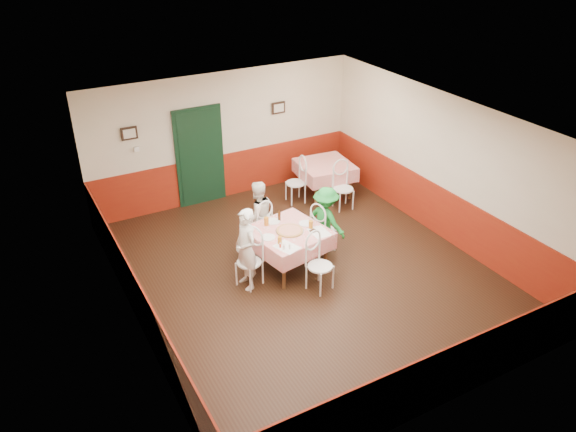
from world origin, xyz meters
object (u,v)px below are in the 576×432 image
diner_right (326,220)px  pizza (290,230)px  main_table (288,249)px  glass_b (311,225)px  beer_bottle (279,216)px  second_table (325,179)px  chair_near (320,266)px  chair_second_a (296,183)px  glass_c (266,221)px  chair_right (323,230)px  chair_far (259,227)px  glass_a (280,240)px  wallet (313,231)px  diner_left (246,249)px  diner_far (258,215)px  chair_second_b (343,189)px  chair_left (249,262)px

diner_right → pizza: bearing=84.7°
main_table → glass_b: glass_b is taller
beer_bottle → second_table: bearing=40.3°
chair_near → beer_bottle: (-0.12, 1.23, 0.41)m
chair_second_a → glass_c: glass_c is taller
second_table → chair_second_a: bearing=180.0°
chair_right → chair_second_a: bearing=-33.7°
chair_far → beer_bottle: size_ratio=4.61×
glass_c → glass_a: bearing=-97.8°
glass_a → beer_bottle: beer_bottle is taller
second_table → glass_c: (-2.38, -1.82, 0.46)m
main_table → wallet: wallet is taller
chair_near → chair_second_a: size_ratio=1.00×
diner_left → beer_bottle: bearing=118.3°
beer_bottle → glass_a: bearing=-117.4°
chair_far → pizza: size_ratio=1.94×
glass_a → wallet: (0.70, 0.08, -0.06)m
glass_c → chair_second_a: bearing=48.2°
wallet → diner_far: diner_far is taller
chair_far → diner_right: (1.04, -0.67, 0.20)m
chair_far → glass_b: bearing=108.5°
chair_second_a → beer_bottle: bearing=-31.3°
glass_a → diner_left: diner_left is taller
pizza → glass_a: 0.45m
chair_near → glass_c: 1.31m
wallet → beer_bottle: bearing=107.4°
beer_bottle → diner_left: 1.08m
glass_b → diner_right: bearing=29.8°
chair_right → wallet: (-0.47, -0.39, 0.32)m
chair_far → glass_c: glass_c is taller
chair_second_b → beer_bottle: beer_bottle is taller
chair_near → diner_left: (-1.04, 0.67, 0.28)m
main_table → glass_b: 0.61m
glass_c → main_table: bearing=-55.7°
glass_b → chair_right: bearing=31.7°
pizza → glass_b: glass_b is taller
main_table → beer_bottle: beer_bottle is taller
main_table → diner_left: size_ratio=0.83×
chair_second_a → glass_c: 2.47m
diner_left → chair_near: bearing=54.2°
glass_a → glass_b: 0.75m
main_table → diner_right: 0.94m
glass_c → beer_bottle: size_ratio=0.79×
glass_a → diner_right: size_ratio=0.10×
glass_a → diner_far: size_ratio=0.10×
chair_left → diner_left: 0.29m
chair_right → chair_far: bearing=36.8°
second_table → diner_left: 3.84m
glass_c → chair_right: bearing=-10.6°
glass_a → diner_left: 0.58m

